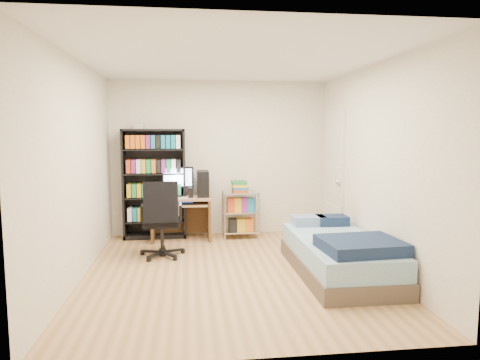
{
  "coord_description": "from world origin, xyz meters",
  "views": [
    {
      "loc": [
        -0.5,
        -4.98,
        1.68
      ],
      "look_at": [
        0.14,
        0.4,
        1.07
      ],
      "focal_mm": 32.0,
      "sensor_mm": 36.0,
      "label": 1
    }
  ],
  "objects": [
    {
      "name": "door",
      "position": [
        1.72,
        1.35,
        1.0
      ],
      "size": [
        0.12,
        0.8,
        2.0
      ],
      "color": "silver",
      "rests_on": "room"
    },
    {
      "name": "computer_desk",
      "position": [
        -0.54,
        1.69,
        0.61
      ],
      "size": [
        0.9,
        0.52,
        1.14
      ],
      "color": "tan",
      "rests_on": "room"
    },
    {
      "name": "office_chair",
      "position": [
        -0.87,
        0.74,
        0.33
      ],
      "size": [
        0.64,
        0.64,
        1.05
      ],
      "rotation": [
        0.0,
        0.0,
        0.02
      ],
      "color": "black",
      "rests_on": "room"
    },
    {
      "name": "wire_cart",
      "position": [
        0.31,
        1.69,
        0.59
      ],
      "size": [
        0.56,
        0.41,
        0.91
      ],
      "rotation": [
        0.0,
        0.0,
        0.0
      ],
      "color": "silver",
      "rests_on": "room"
    },
    {
      "name": "room",
      "position": [
        0.0,
        0.0,
        1.25
      ],
      "size": [
        3.58,
        4.08,
        2.58
      ],
      "color": "tan",
      "rests_on": "ground"
    },
    {
      "name": "bed",
      "position": [
        1.25,
        -0.23,
        0.24
      ],
      "size": [
        0.97,
        1.93,
        0.55
      ],
      "color": "#51473C",
      "rests_on": "room"
    },
    {
      "name": "media_shelf",
      "position": [
        -1.04,
        1.84,
        0.89
      ],
      "size": [
        0.97,
        0.32,
        1.8
      ],
      "color": "black",
      "rests_on": "room"
    }
  ]
}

